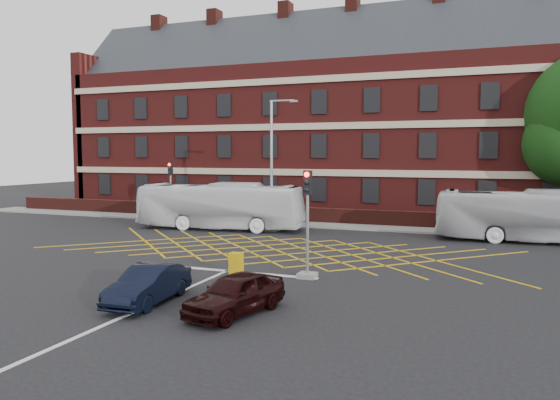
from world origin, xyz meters
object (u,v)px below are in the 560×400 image
(traffic_light_far, at_px, (171,196))
(utility_cabinet, at_px, (236,265))
(car_maroon, at_px, (235,294))
(bus_left, at_px, (220,206))
(bus_right, at_px, (534,216))
(direction_signs, at_px, (153,201))
(traffic_light_near, at_px, (307,234))
(street_lamp, at_px, (273,187))
(car_navy, at_px, (148,284))

(traffic_light_far, xyz_separation_m, utility_cabinet, (12.80, -15.31, -1.28))
(car_maroon, bearing_deg, bus_left, 132.69)
(bus_right, distance_m, utility_cabinet, 18.05)
(direction_signs, relative_size, utility_cabinet, 2.26)
(car_maroon, height_order, traffic_light_near, traffic_light_near)
(street_lamp, relative_size, utility_cabinet, 8.50)
(bus_left, height_order, car_navy, bus_left)
(utility_cabinet, bearing_deg, car_navy, -102.78)
(bus_right, relative_size, utility_cabinet, 10.85)
(bus_right, bearing_deg, car_navy, 141.84)
(car_maroon, relative_size, traffic_light_near, 0.87)
(bus_left, distance_m, utility_cabinet, 14.01)
(traffic_light_far, relative_size, utility_cabinet, 4.39)
(traffic_light_far, distance_m, street_lamp, 9.67)
(traffic_light_far, bearing_deg, bus_right, -3.69)
(car_maroon, distance_m, street_lamp, 18.34)
(utility_cabinet, bearing_deg, traffic_light_far, 129.91)
(direction_signs, height_order, utility_cabinet, direction_signs)
(bus_left, distance_m, car_maroon, 19.09)
(direction_signs, bearing_deg, traffic_light_near, -40.32)
(utility_cabinet, bearing_deg, street_lamp, 105.66)
(bus_right, relative_size, car_maroon, 2.83)
(bus_right, height_order, direction_signs, bus_right)
(bus_left, bearing_deg, street_lamp, -86.32)
(traffic_light_far, bearing_deg, bus_left, -29.06)
(traffic_light_near, bearing_deg, car_navy, -125.00)
(bus_left, xyz_separation_m, car_navy, (5.98, -16.61, -0.91))
(bus_left, relative_size, bus_right, 1.04)
(bus_right, distance_m, car_maroon, 20.66)
(traffic_light_near, bearing_deg, traffic_light_far, 137.02)
(traffic_light_far, relative_size, street_lamp, 0.52)
(bus_left, distance_m, traffic_light_far, 6.63)
(bus_left, relative_size, utility_cabinet, 11.24)
(car_navy, height_order, car_maroon, car_maroon)
(car_navy, bearing_deg, car_maroon, -5.51)
(car_navy, relative_size, traffic_light_far, 0.88)
(car_navy, bearing_deg, traffic_light_far, 116.73)
(street_lamp, height_order, direction_signs, street_lamp)
(direction_signs, bearing_deg, traffic_light_far, -5.27)
(traffic_light_near, distance_m, utility_cabinet, 3.13)
(direction_signs, bearing_deg, bus_right, -3.80)
(street_lamp, bearing_deg, traffic_light_near, -62.05)
(street_lamp, xyz_separation_m, utility_cabinet, (3.55, -12.67, -2.31))
(street_lamp, xyz_separation_m, direction_signs, (-10.95, 2.79, -1.42))
(car_maroon, bearing_deg, bus_right, 76.44)
(bus_left, distance_m, street_lamp, 3.73)
(bus_right, xyz_separation_m, street_lamp, (-15.24, -1.06, 1.33))
(car_navy, xyz_separation_m, car_maroon, (3.23, -0.09, 0.02))
(bus_left, bearing_deg, bus_right, -90.86)
(car_navy, height_order, traffic_light_far, traffic_light_far)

